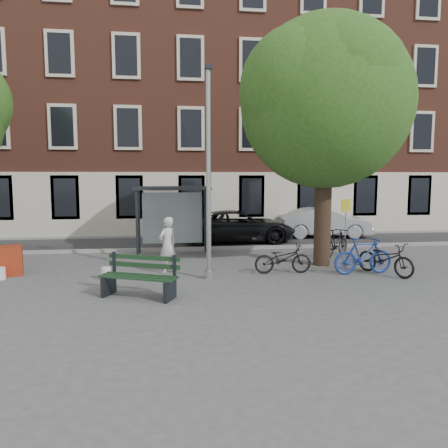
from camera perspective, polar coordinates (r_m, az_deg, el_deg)
name	(u,v)px	position (r m, az deg, el deg)	size (l,w,h in m)	color
ground	(209,279)	(13.00, -1.97, -7.14)	(90.00, 90.00, 0.00)	#4C4C4F
road	(194,243)	(19.86, -3.89, -2.44)	(40.00, 4.00, 0.01)	#28282B
curb_near	(197,249)	(17.88, -3.50, -3.23)	(40.00, 0.25, 0.12)	gray
curb_far	(192,235)	(21.83, -4.22, -1.50)	(40.00, 0.25, 0.12)	gray
building_row	(187,106)	(25.92, -4.86, 15.13)	(30.00, 8.00, 14.00)	brown
lamppost	(209,184)	(12.65, -2.02, 5.22)	(0.28, 0.35, 6.11)	#9EA0A3
tree_right	(327,96)	(15.13, 13.34, 16.01)	(5.76, 5.60, 8.20)	black
bus_shelter	(183,205)	(16.74, -5.41, 2.50)	(2.85, 1.45, 2.62)	#1E2328
painter	(168,245)	(13.76, -7.37, -2.71)	(0.64, 0.42, 1.76)	silver
bench	(140,279)	(11.19, -10.95, -7.03)	(2.05, 1.36, 1.01)	#1E2328
bike_a	(283,259)	(13.71, 7.69, -4.50)	(0.62, 1.77, 0.93)	black
bike_b	(363,256)	(14.15, 17.72, -3.97)	(0.54, 1.90, 1.14)	navy
bike_c	(385,258)	(14.28, 20.32, -4.23)	(0.67, 1.93, 1.02)	black
bike_d	(336,243)	(16.89, 14.44, -2.39)	(0.50, 1.75, 1.05)	black
car_dark	(238,226)	(19.93, 1.82, -0.30)	(2.41, 5.22, 1.45)	black
car_silver	(324,222)	(22.04, 12.99, 0.20)	(1.56, 4.46, 1.47)	#AAACB1
red_stand	(6,261)	(14.86, -26.55, -4.33)	(0.90, 0.60, 0.90)	maroon
bucket_a	(1,273)	(14.42, -27.16, -5.77)	(0.28, 0.28, 0.36)	silver
bucket_b	(106,273)	(13.32, -15.13, -6.23)	(0.28, 0.28, 0.36)	silver
notice_sign	(346,213)	(17.55, 15.63, 1.36)	(0.37, 0.05, 2.12)	#9EA0A3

